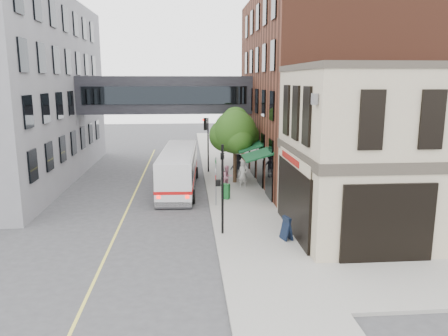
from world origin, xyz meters
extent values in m
plane|color=#38383A|center=(0.00, 0.00, 0.00)|extent=(120.00, 120.00, 0.00)
cube|color=gray|center=(2.00, 14.00, 0.07)|extent=(4.00, 60.00, 0.15)
cube|color=#B8AD8C|center=(9.00, 2.00, 4.08)|extent=(10.00, 8.00, 8.15)
cube|color=#38332B|center=(9.00, 2.00, 4.15)|extent=(10.12, 8.12, 0.50)
cube|color=#38332B|center=(9.00, 2.00, 8.30)|extent=(10.12, 8.12, 0.30)
cube|color=black|center=(3.94, 2.00, 1.85)|extent=(0.14, 6.40, 3.40)
cube|color=black|center=(3.90, 2.00, 1.85)|extent=(0.04, 5.90, 3.00)
cube|color=maroon|center=(3.88, 2.60, 3.80)|extent=(0.03, 3.60, 0.32)
cube|color=#522719|center=(10.00, 15.00, 7.00)|extent=(12.00, 18.00, 14.00)
cube|color=#0C3719|center=(3.14, 13.75, 3.00)|extent=(1.80, 13.00, 0.40)
cube|color=black|center=(-3.00, 18.00, 6.50)|extent=(14.00, 3.00, 3.00)
cube|color=black|center=(-3.00, 16.45, 6.50)|extent=(13.00, 0.08, 1.40)
cube|color=black|center=(-3.00, 19.55, 6.50)|extent=(13.00, 0.08, 1.40)
cylinder|color=black|center=(0.40, 2.00, 2.40)|extent=(0.12, 0.12, 4.50)
cube|color=black|center=(0.18, 2.00, 2.75)|extent=(0.25, 0.22, 0.30)
imported|color=black|center=(0.40, 2.00, 4.25)|extent=(0.20, 0.16, 1.00)
cylinder|color=black|center=(0.40, 17.00, 2.40)|extent=(0.12, 0.12, 4.50)
cube|color=black|center=(0.18, 17.00, 2.75)|extent=(0.25, 0.22, 0.30)
cube|color=black|center=(0.18, 17.00, 4.15)|extent=(0.28, 0.28, 1.00)
sphere|color=#FF0C05|center=(0.02, 17.00, 4.50)|extent=(0.18, 0.18, 0.18)
cylinder|color=gray|center=(0.40, 7.00, 1.65)|extent=(0.08, 0.08, 3.00)
cube|color=white|center=(0.38, 7.00, 2.35)|extent=(0.03, 0.75, 0.22)
cube|color=#0C591E|center=(0.38, 7.00, 2.90)|extent=(0.03, 0.70, 0.18)
cube|color=#B20C0C|center=(0.38, 7.00, 1.85)|extent=(0.03, 0.30, 0.40)
cylinder|color=#382619|center=(2.20, 13.00, 1.55)|extent=(0.28, 0.28, 2.80)
sphere|color=#214813|center=(2.20, 13.00, 3.95)|extent=(3.20, 3.20, 3.20)
sphere|color=#214813|center=(3.00, 13.50, 3.55)|extent=(2.20, 2.20, 2.20)
sphere|color=#214813|center=(1.50, 13.30, 3.65)|extent=(2.40, 2.40, 2.40)
sphere|color=#214813|center=(2.30, 13.60, 4.75)|extent=(2.00, 2.00, 2.00)
cube|color=#D8CC4C|center=(-5.00, 10.00, 0.01)|extent=(0.12, 40.00, 0.01)
cube|color=silver|center=(-1.95, 11.88, 1.49)|extent=(2.79, 10.51, 2.63)
cube|color=black|center=(-1.95, 11.88, 1.95)|extent=(2.83, 10.34, 0.95)
cube|color=#B20C0C|center=(-1.95, 11.88, 1.04)|extent=(2.84, 10.54, 0.20)
cylinder|color=black|center=(-3.27, 8.14, 0.45)|extent=(0.32, 0.92, 0.91)
cylinder|color=black|center=(-1.01, 8.02, 0.45)|extent=(0.32, 0.92, 0.91)
cylinder|color=black|center=(-2.90, 15.37, 0.45)|extent=(0.32, 0.92, 0.91)
cylinder|color=black|center=(-0.64, 15.26, 0.45)|extent=(0.32, 0.92, 0.91)
imported|color=beige|center=(2.64, 11.51, 1.08)|extent=(0.68, 0.45, 1.86)
imported|color=#C17D90|center=(1.47, 11.06, 0.98)|extent=(1.02, 0.95, 1.67)
imported|color=black|center=(2.63, 14.47, 1.09)|extent=(1.34, 0.95, 1.88)
cube|color=#145823|center=(1.12, 8.45, 0.63)|extent=(0.61, 0.58, 0.97)
cube|color=black|center=(3.40, 0.88, 0.72)|extent=(0.57, 0.73, 1.14)
camera|label=1|loc=(-1.26, -18.77, 7.72)|focal=35.00mm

